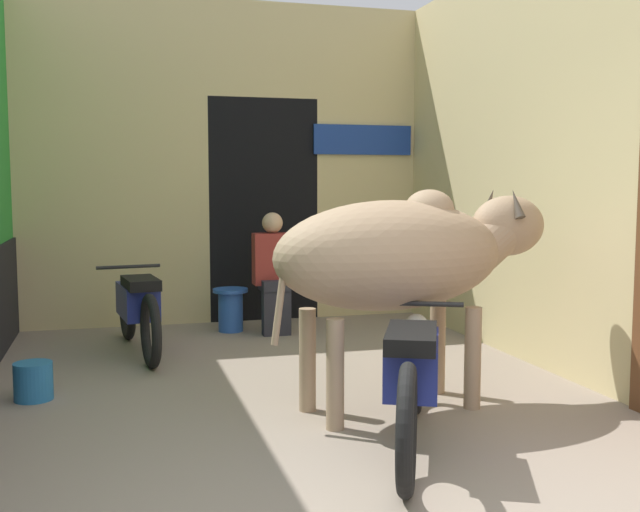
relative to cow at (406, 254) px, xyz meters
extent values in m
cube|color=#D1BC84|center=(-0.67, 3.49, 1.87)|extent=(4.25, 0.18, 1.00)
cube|color=#D1BC84|center=(-1.82, 3.49, 0.17)|extent=(1.94, 0.18, 2.39)
cube|color=#D1BC84|center=(0.89, 3.49, 0.17)|extent=(1.13, 0.18, 2.39)
cube|color=black|center=(-0.26, 3.85, 0.17)|extent=(1.18, 0.90, 2.39)
cube|color=navy|center=(0.85, 3.38, 0.94)|extent=(1.12, 0.03, 0.32)
cube|color=#D1BC84|center=(1.55, 0.76, 0.67)|extent=(0.18, 5.27, 3.39)
ellipsoid|color=tan|center=(-0.11, -0.02, 0.00)|extent=(1.72, 1.00, 0.71)
ellipsoid|color=tan|center=(0.17, 0.03, 0.29)|extent=(0.38, 0.35, 0.26)
cylinder|color=tan|center=(0.63, 0.10, 0.05)|extent=(0.52, 0.41, 0.47)
ellipsoid|color=tan|center=(0.81, 0.13, 0.17)|extent=(0.61, 0.44, 0.42)
cylinder|color=tan|center=(-0.87, -0.14, -0.21)|extent=(0.13, 0.06, 0.61)
cylinder|color=tan|center=(0.35, 0.27, -0.68)|extent=(0.11, 0.11, 0.68)
cylinder|color=tan|center=(0.42, -0.14, -0.68)|extent=(0.11, 0.11, 0.68)
cylinder|color=tan|center=(-0.64, 0.10, -0.68)|extent=(0.11, 0.11, 0.68)
cylinder|color=tan|center=(-0.57, -0.30, -0.68)|extent=(0.11, 0.11, 0.68)
cone|color=#473D33|center=(0.74, 0.27, 0.32)|extent=(0.09, 0.16, 0.22)
cone|color=#473D33|center=(0.78, -0.02, 0.32)|extent=(0.09, 0.16, 0.22)
torus|color=black|center=(-0.52, -1.30, -0.70)|extent=(0.34, 0.61, 0.64)
torus|color=black|center=(0.02, -0.14, -0.70)|extent=(0.34, 0.61, 0.64)
cube|color=navy|center=(-0.25, -0.72, -0.53)|extent=(0.55, 0.76, 0.28)
cube|color=black|center=(-0.33, -0.90, -0.35)|extent=(0.47, 0.62, 0.09)
cylinder|color=black|center=(-0.04, -0.27, -0.28)|extent=(0.54, 0.27, 0.03)
sphere|color=silver|center=(0.00, -0.18, -0.44)|extent=(0.15, 0.15, 0.15)
torus|color=black|center=(-1.57, 1.53, -0.72)|extent=(0.16, 0.61, 0.60)
torus|color=black|center=(-1.72, 2.72, -0.72)|extent=(0.16, 0.61, 0.60)
cube|color=navy|center=(-1.64, 2.12, -0.56)|extent=(0.36, 0.69, 0.28)
cube|color=black|center=(-1.62, 1.94, -0.38)|extent=(0.33, 0.56, 0.09)
cylinder|color=black|center=(-1.71, 2.59, -0.31)|extent=(0.58, 0.11, 0.03)
sphere|color=silver|center=(-1.72, 2.67, -0.46)|extent=(0.15, 0.15, 0.15)
cube|color=#282833|center=(-0.32, 2.55, -0.80)|extent=(0.27, 0.14, 0.43)
cube|color=#282833|center=(-0.32, 2.64, -0.54)|extent=(0.27, 0.32, 0.11)
cube|color=maroon|center=(-0.32, 2.71, -0.28)|extent=(0.38, 0.20, 0.51)
sphere|color=tan|center=(-0.32, 2.71, 0.07)|extent=(0.20, 0.20, 0.20)
cylinder|color=#2856B2|center=(-0.72, 2.86, -0.82)|extent=(0.25, 0.25, 0.40)
cylinder|color=#2856B2|center=(-0.72, 2.86, -0.61)|extent=(0.35, 0.35, 0.04)
cylinder|color=#23669E|center=(-2.39, 0.84, -0.89)|extent=(0.26, 0.26, 0.26)
camera|label=1|loc=(-1.83, -4.51, 0.46)|focal=42.00mm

